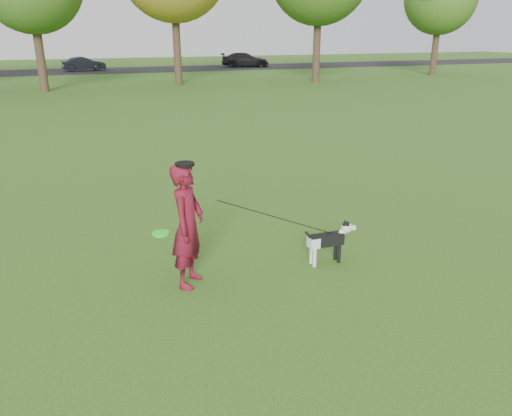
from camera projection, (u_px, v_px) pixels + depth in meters
name	position (u px, v px, depth m)	size (l,w,h in m)	color
ground	(257.00, 272.00, 7.41)	(120.00, 120.00, 0.00)	#285116
road	(103.00, 71.00, 42.92)	(120.00, 7.00, 0.02)	black
man	(188.00, 226.00, 6.80)	(0.64, 0.42, 1.75)	#5D0D21
dog	(330.00, 238.00, 7.59)	(0.87, 0.17, 0.66)	black
car_mid	(84.00, 64.00, 42.26)	(1.23, 3.52, 1.16)	black
car_right	(245.00, 60.00, 46.72)	(1.81, 4.45, 1.29)	black
man_held_items	(263.00, 213.00, 7.06)	(2.79, 0.37, 1.32)	#23FF20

